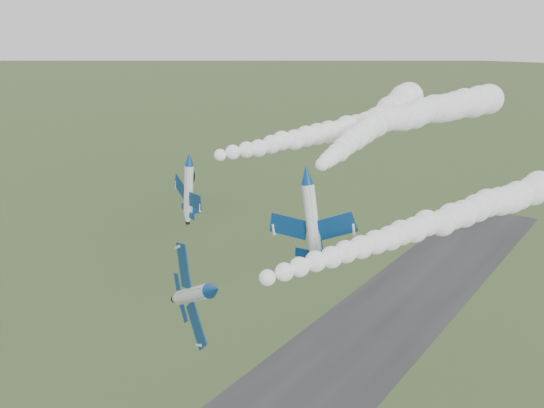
{
  "coord_description": "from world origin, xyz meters",
  "views": [
    {
      "loc": [
        46.87,
        -43.66,
        61.7
      ],
      "look_at": [
        4.26,
        18.14,
        39.05
      ],
      "focal_mm": 40.0,
      "sensor_mm": 36.0,
      "label": 1
    }
  ],
  "objects": [
    {
      "name": "jet_lead",
      "position": [
        10.07,
        -0.79,
        35.65
      ],
      "size": [
        8.48,
        13.68,
        10.64
      ],
      "rotation": [
        0.0,
        1.1,
        -0.44
      ],
      "color": "white"
    },
    {
      "name": "runway",
      "position": [
        0.0,
        30.0,
        0.02
      ],
      "size": [
        24.0,
        260.0,
        0.04
      ],
      "primitive_type": "cube",
      "color": "#29292B",
      "rests_on": "ground"
    },
    {
      "name": "jet_pair_left",
      "position": [
        -10.48,
        18.71,
        43.05
      ],
      "size": [
        9.24,
        10.68,
        2.99
      ],
      "rotation": [
        0.0,
        0.16,
        -0.43
      ],
      "color": "white"
    },
    {
      "name": "smoke_trail_jet_pair_left",
      "position": [
        2.66,
        50.98,
        45.1
      ],
      "size": [
        32.49,
        62.16,
        5.92
      ],
      "primitive_type": null,
      "rotation": [
        0.0,
        0.0,
        -0.43
      ],
      "color": "white"
    },
    {
      "name": "smoke_trail_jet_lead",
      "position": [
        25.8,
        31.73,
        38.47
      ],
      "size": [
        31.42,
        60.23,
        4.74
      ],
      "primitive_type": null,
      "rotation": [
        0.0,
        0.0,
        -0.44
      ],
      "color": "white"
    },
    {
      "name": "smoke_trail_jet_pair_right",
      "position": [
        3.51,
        49.28,
        45.23
      ],
      "size": [
        16.7,
        55.58,
        5.91
      ],
      "primitive_type": null,
      "rotation": [
        0.0,
        0.0,
        0.2
      ],
      "color": "white"
    },
    {
      "name": "jet_pair_right",
      "position": [
        9.0,
        18.78,
        43.49
      ],
      "size": [
        11.69,
        13.88,
        3.61
      ],
      "rotation": [
        0.0,
        -0.14,
        0.2
      ],
      "color": "white"
    }
  ]
}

